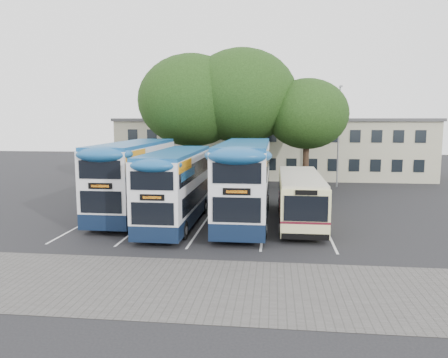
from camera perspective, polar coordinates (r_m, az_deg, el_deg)
ground at (r=20.99m, az=5.52°, el=-9.06°), size 120.00×120.00×0.00m
paving_strip at (r=16.43m, az=-2.03°, el=-13.88°), size 40.00×6.00×0.01m
bay_lines at (r=26.13m, az=-2.55°, el=-5.65°), size 14.12×11.00×0.01m
depot_building at (r=47.18m, az=6.22°, el=4.17°), size 32.40×8.40×6.20m
lamp_post at (r=40.48m, az=14.75°, el=6.11°), size 0.25×1.05×9.06m
tree_left at (r=37.67m, az=-4.18°, el=10.17°), size 9.15×9.15×11.57m
tree_mid at (r=37.39m, az=2.34°, el=10.77°), size 9.29×9.29×12.00m
tree_right at (r=36.74m, az=10.78°, el=8.33°), size 6.78×6.78×9.42m
bus_dd_left at (r=28.47m, az=-11.57°, el=0.52°), size 2.70×11.13×4.64m
bus_dd_mid at (r=25.51m, az=-6.18°, el=-0.64°), size 2.49×10.27×4.28m
bus_dd_right at (r=25.90m, az=2.76°, el=0.11°), size 2.77×11.41×4.75m
bus_single at (r=26.20m, az=9.89°, el=-2.11°), size 2.45×9.63×2.87m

